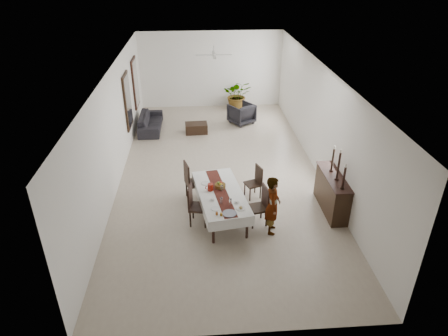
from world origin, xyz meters
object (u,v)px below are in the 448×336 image
woman (273,205)px  sideboard_body (332,193)px  dining_table_top (220,193)px  red_pitcher (210,187)px  sofa (151,122)px

woman → sideboard_body: bearing=-55.0°
dining_table_top → red_pitcher: red_pitcher is taller
woman → sofa: (-3.49, 6.60, -0.46)m
red_pitcher → woman: 1.67m
woman → sideboard_body: 1.91m
red_pitcher → sideboard_body: sideboard_body is taller
sideboard_body → sofa: sideboard_body is taller
dining_table_top → sideboard_body: (2.90, 0.06, -0.18)m
woman → sofa: size_ratio=0.74×
dining_table_top → sideboard_body: sideboard_body is taller
woman → dining_table_top: bearing=67.6°
dining_table_top → sofa: (-2.30, 5.86, -0.37)m
red_pitcher → woman: woman is taller
woman → sideboard_body: woman is taller
dining_table_top → red_pitcher: bearing=149.0°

